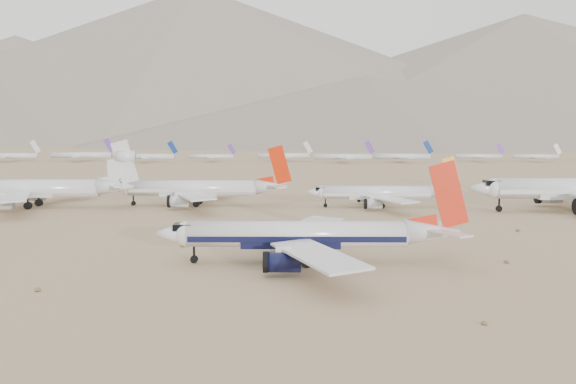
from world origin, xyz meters
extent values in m
plane|color=#8B7051|center=(0.00, 0.00, 0.00)|extent=(7000.00, 7000.00, 0.00)
cylinder|color=silver|center=(-9.53, 1.48, 4.79)|extent=(35.23, 4.16, 4.16)
cube|color=black|center=(-9.53, 1.48, 4.27)|extent=(34.53, 4.23, 0.94)
sphere|color=silver|center=(-27.14, 1.48, 4.79)|extent=(4.16, 4.16, 4.16)
cube|color=black|center=(-27.77, 1.48, 5.93)|extent=(2.92, 2.71, 1.04)
cone|color=silver|center=(12.25, 1.48, 5.10)|extent=(8.81, 4.16, 4.16)
cube|color=silver|center=(-6.81, -10.88, 4.06)|extent=(13.61, 21.44, 0.65)
cube|color=silver|center=(13.96, -2.57, 5.62)|extent=(5.59, 7.31, 0.25)
cylinder|color=black|center=(-11.48, -7.18, 2.18)|extent=(4.89, 3.00, 3.00)
cube|color=silver|center=(-6.81, 13.84, 4.06)|extent=(13.61, 21.44, 0.65)
cube|color=silver|center=(13.96, 5.53, 5.62)|extent=(5.59, 7.31, 0.25)
cylinder|color=black|center=(-11.48, 10.14, 2.18)|extent=(4.89, 3.00, 3.00)
cube|color=red|center=(14.70, 1.48, 11.18)|extent=(6.68, 0.33, 11.00)
cylinder|color=black|center=(-26.10, 1.48, 0.62)|extent=(1.25, 0.52, 1.25)
cylinder|color=black|center=(-8.06, -1.44, 0.87)|extent=(1.75, 1.04, 1.75)
cylinder|color=black|center=(-8.06, 4.39, 0.87)|extent=(1.75, 1.04, 1.75)
sphere|color=silver|center=(43.79, 60.93, 6.26)|extent=(5.44, 5.44, 5.44)
cube|color=black|center=(42.98, 60.93, 7.76)|extent=(3.81, 3.54, 1.36)
cube|color=silver|center=(69.71, 76.75, 5.31)|extent=(17.34, 27.33, 0.84)
cylinder|color=silver|center=(63.75, 72.04, 2.85)|extent=(6.24, 3.92, 3.92)
cylinder|color=black|center=(45.15, 60.93, 0.82)|extent=(1.63, 0.68, 1.63)
cylinder|color=silver|center=(13.70, 69.68, 4.25)|extent=(30.42, 3.70, 3.70)
cube|color=silver|center=(13.70, 69.68, 3.79)|extent=(29.81, 3.75, 0.83)
sphere|color=silver|center=(-1.51, 69.68, 4.25)|extent=(3.70, 3.70, 3.70)
cube|color=black|center=(-2.06, 69.68, 5.27)|extent=(2.59, 2.40, 0.92)
cone|color=silver|center=(32.51, 69.68, 4.53)|extent=(7.61, 3.70, 3.70)
cube|color=silver|center=(16.05, 58.95, 3.60)|extent=(11.75, 18.52, 0.57)
cube|color=silver|center=(33.99, 66.16, 4.99)|extent=(4.83, 6.31, 0.22)
cylinder|color=silver|center=(12.01, 62.15, 1.94)|extent=(4.23, 2.66, 2.66)
cube|color=silver|center=(16.05, 80.40, 3.60)|extent=(11.75, 18.52, 0.57)
cube|color=silver|center=(33.99, 73.19, 4.99)|extent=(4.83, 6.31, 0.22)
cylinder|color=silver|center=(12.01, 77.20, 1.94)|extent=(4.23, 2.66, 2.66)
cube|color=gold|center=(34.62, 69.68, 9.80)|extent=(5.77, 0.30, 9.50)
cylinder|color=black|center=(-0.58, 69.68, 0.55)|extent=(1.11, 0.46, 1.11)
cylinder|color=black|center=(14.97, 67.09, 0.78)|extent=(1.55, 0.92, 1.55)
cylinder|color=black|center=(14.97, 72.26, 0.78)|extent=(1.55, 0.92, 1.55)
cylinder|color=silver|center=(-38.67, 73.08, 5.14)|extent=(36.55, 4.47, 4.47)
cube|color=silver|center=(-38.67, 73.08, 4.58)|extent=(35.82, 4.53, 1.01)
sphere|color=silver|center=(-56.95, 73.08, 5.14)|extent=(4.47, 4.47, 4.47)
cube|color=black|center=(-57.62, 73.08, 6.37)|extent=(3.13, 2.90, 1.12)
cone|color=silver|center=(-16.08, 73.08, 5.47)|extent=(9.14, 4.47, 4.47)
cube|color=silver|center=(-35.85, 60.19, 4.36)|extent=(14.12, 22.24, 0.69)
cube|color=silver|center=(-14.31, 68.86, 6.03)|extent=(5.80, 7.59, 0.27)
cylinder|color=silver|center=(-40.70, 64.02, 2.34)|extent=(5.08, 3.22, 3.22)
cube|color=silver|center=(-35.85, 85.97, 4.36)|extent=(14.12, 22.24, 0.69)
cube|color=silver|center=(-14.31, 77.30, 6.03)|extent=(5.80, 7.59, 0.27)
cylinder|color=silver|center=(-40.70, 82.14, 2.34)|extent=(5.08, 3.22, 3.22)
cube|color=red|center=(-13.55, 73.08, 11.81)|extent=(6.93, 0.36, 11.41)
cylinder|color=black|center=(-55.83, 73.08, 0.67)|extent=(1.34, 0.56, 1.34)
cylinder|color=black|center=(-37.15, 69.95, 0.94)|extent=(1.88, 1.12, 1.88)
cylinder|color=black|center=(-37.15, 76.21, 0.94)|extent=(1.88, 1.12, 1.88)
cylinder|color=silver|center=(-84.30, 68.48, 5.55)|extent=(40.31, 4.83, 4.83)
cube|color=silver|center=(-84.30, 68.48, 4.95)|extent=(39.50, 4.90, 1.09)
cone|color=silver|center=(-59.39, 68.48, 5.91)|extent=(10.08, 4.83, 4.83)
cube|color=silver|center=(-81.19, 54.31, 4.71)|extent=(15.57, 24.53, 0.75)
cube|color=silver|center=(-57.43, 63.84, 6.52)|extent=(6.40, 8.37, 0.29)
cylinder|color=silver|center=(-86.54, 58.55, 2.53)|extent=(5.60, 3.48, 3.48)
cube|color=silver|center=(-81.19, 82.65, 4.71)|extent=(15.57, 24.53, 0.75)
cube|color=silver|center=(-57.43, 73.13, 6.52)|extent=(6.40, 8.37, 0.29)
cylinder|color=silver|center=(-86.54, 78.42, 2.53)|extent=(5.60, 3.48, 3.48)
cube|color=silver|center=(-56.59, 68.48, 12.88)|extent=(7.64, 0.39, 12.59)
cylinder|color=silver|center=(-56.31, 68.48, 14.43)|extent=(5.04, 3.13, 3.13)
cylinder|color=black|center=(-82.62, 65.10, 1.01)|extent=(2.03, 1.21, 2.03)
cylinder|color=black|center=(-82.62, 71.86, 1.01)|extent=(2.03, 1.21, 2.03)
cylinder|color=silver|center=(-214.38, 320.43, 4.36)|extent=(39.58, 3.91, 3.91)
cube|color=silver|center=(-195.75, 320.43, 10.97)|extent=(7.88, 0.39, 9.93)
cube|color=silver|center=(-214.38, 310.18, 3.77)|extent=(10.43, 18.22, 0.39)
cube|color=silver|center=(-214.38, 330.67, 3.77)|extent=(10.43, 18.22, 0.39)
cylinder|color=silver|center=(-164.38, 325.63, 4.57)|extent=(43.98, 4.35, 4.35)
cube|color=#62379A|center=(-143.69, 325.63, 11.92)|extent=(8.76, 0.43, 11.03)
cube|color=silver|center=(-164.38, 314.25, 3.92)|extent=(11.59, 20.25, 0.43)
cube|color=silver|center=(-164.38, 337.02, 3.92)|extent=(11.59, 20.25, 0.43)
cylinder|color=silver|center=(-111.52, 308.75, 4.29)|extent=(38.34, 3.79, 3.79)
cube|color=navy|center=(-93.47, 308.75, 10.70)|extent=(7.64, 0.38, 9.62)
cube|color=silver|center=(-111.52, 298.83, 3.73)|extent=(10.10, 17.65, 0.38)
cube|color=silver|center=(-111.52, 318.67, 3.73)|extent=(10.10, 17.65, 0.38)
cylinder|color=silver|center=(-67.51, 318.21, 3.96)|extent=(31.57, 3.12, 3.12)
cube|color=#62379A|center=(-52.66, 318.21, 9.23)|extent=(6.29, 0.31, 7.92)
cube|color=silver|center=(-67.51, 310.04, 3.49)|extent=(8.32, 14.53, 0.31)
cube|color=silver|center=(-67.51, 326.38, 3.49)|extent=(8.32, 14.53, 0.31)
cylinder|color=silver|center=(-15.02, 323.70, 4.24)|extent=(37.31, 3.69, 3.69)
cube|color=silver|center=(2.54, 323.70, 10.48)|extent=(7.43, 0.37, 9.36)
cube|color=silver|center=(-15.02, 314.04, 3.69)|extent=(9.83, 17.18, 0.37)
cube|color=silver|center=(-15.02, 333.36, 3.69)|extent=(9.83, 17.18, 0.37)
cylinder|color=silver|center=(26.33, 303.71, 4.35)|extent=(39.51, 3.90, 3.90)
cube|color=#62379A|center=(44.93, 303.71, 10.95)|extent=(7.87, 0.39, 9.91)
cube|color=silver|center=(26.33, 293.49, 3.77)|extent=(10.41, 18.19, 0.39)
cube|color=silver|center=(26.33, 313.94, 3.77)|extent=(10.41, 18.19, 0.39)
cylinder|color=silver|center=(68.39, 309.09, 4.35)|extent=(39.47, 3.90, 3.90)
cube|color=navy|center=(86.97, 309.09, 10.95)|extent=(7.86, 0.39, 9.90)
cube|color=silver|center=(68.39, 298.88, 3.77)|extent=(10.40, 18.17, 0.39)
cube|color=silver|center=(68.39, 319.31, 3.77)|extent=(10.40, 18.17, 0.39)
cylinder|color=silver|center=(126.33, 319.89, 4.03)|extent=(32.93, 3.25, 3.25)
cube|color=#62379A|center=(141.83, 319.89, 9.53)|extent=(6.56, 0.33, 8.26)
cube|color=silver|center=(126.33, 311.36, 3.54)|extent=(8.68, 15.16, 0.33)
cube|color=silver|center=(126.33, 328.41, 3.54)|extent=(8.68, 15.16, 0.33)
cylinder|color=silver|center=(166.13, 316.16, 4.00)|extent=(32.46, 3.21, 3.21)
cube|color=silver|center=(181.41, 316.16, 9.43)|extent=(6.46, 0.32, 8.14)
cube|color=silver|center=(166.13, 307.76, 3.52)|extent=(8.55, 14.94, 0.32)
cube|color=silver|center=(166.13, 324.56, 3.52)|extent=(8.55, 14.94, 0.32)
cone|color=slate|center=(-800.00, 1560.00, 150.00)|extent=(1800.00, 1800.00, 300.00)
cone|color=slate|center=(-300.00, 1690.00, 235.00)|extent=(2444.00, 2444.00, 470.00)
cone|color=slate|center=(200.00, 1480.00, 120.00)|extent=(1824.00, 1824.00, 240.00)
cone|color=slate|center=(700.00, 1660.00, 190.00)|extent=(2356.00, 2356.00, 380.00)
cone|color=slate|center=(150.00, 1100.00, 70.00)|extent=(1260.00, 1260.00, 140.00)
ellipsoid|color=brown|center=(-44.10, -14.90, 0.25)|extent=(0.84, 0.84, 0.46)
ellipsoid|color=brown|center=(-30.40, 14.40, 0.29)|extent=(0.98, 0.98, 0.54)
ellipsoid|color=brown|center=(10.70, -27.70, 0.21)|extent=(0.70, 0.70, 0.39)
ellipsoid|color=brown|center=(24.40, 1.60, 0.25)|extent=(0.84, 0.84, 0.46)
ellipsoid|color=brown|center=(38.10, 30.90, 0.29)|extent=(0.98, 0.98, 0.54)
camera|label=1|loc=(-10.63, -87.37, 20.96)|focal=35.00mm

